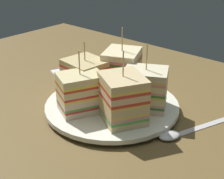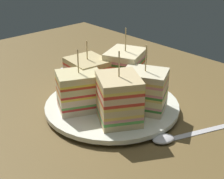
{
  "view_description": "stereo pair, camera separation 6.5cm",
  "coord_description": "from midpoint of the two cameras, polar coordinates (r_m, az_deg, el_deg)",
  "views": [
    {
      "loc": [
        -38.64,
        44.16,
        32.57
      ],
      "look_at": [
        0.0,
        0.0,
        4.6
      ],
      "focal_mm": 53.54,
      "sensor_mm": 36.0,
      "label": 1
    },
    {
      "loc": [
        -43.28,
        39.62,
        32.57
      ],
      "look_at": [
        0.0,
        0.0,
        4.6
      ],
      "focal_mm": 53.54,
      "sensor_mm": 36.0,
      "label": 2
    }
  ],
  "objects": [
    {
      "name": "sandwich_wedge_2",
      "position": [
        0.63,
        -2.57,
        -0.34
      ],
      "size": [
        8.79,
        9.79,
        11.95
      ],
      "rotation": [
        0.0,
        0.0,
        10.56
      ],
      "color": "beige",
      "rests_on": "plate"
    },
    {
      "name": "napkin",
      "position": [
        0.83,
        -2.22,
        2.58
      ],
      "size": [
        15.67,
        14.26,
        0.5
      ],
      "primitive_type": "cube",
      "rotation": [
        0.0,
        0.0,
        -0.39
      ],
      "color": "white",
      "rests_on": "ground_plane"
    },
    {
      "name": "spoon",
      "position": [
        0.6,
        13.49,
        -7.99
      ],
      "size": [
        7.49,
        15.58,
        1.0
      ],
      "rotation": [
        0.0,
        0.0,
        1.21
      ],
      "color": "silver",
      "rests_on": "ground_plane"
    },
    {
      "name": "plate",
      "position": [
        0.67,
        2.79,
        -2.89
      ],
      "size": [
        26.51,
        26.51,
        1.6
      ],
      "color": "white",
      "rests_on": "ground_plane"
    },
    {
      "name": "sandwich_wedge_4",
      "position": [
        0.63,
        8.45,
        -0.22
      ],
      "size": [
        9.99,
        9.24,
        12.77
      ],
      "rotation": [
        0.0,
        0.0,
        13.07
      ],
      "color": "beige",
      "rests_on": "plate"
    },
    {
      "name": "ground_plane",
      "position": [
        0.67,
        2.76,
        -4.29
      ],
      "size": [
        120.31,
        80.23,
        1.8
      ],
      "primitive_type": "cube",
      "color": "brown"
    },
    {
      "name": "sandwich_wedge_1",
      "position": [
        0.68,
        -1.41,
        2.08
      ],
      "size": [
        8.75,
        7.86,
        11.55
      ],
      "rotation": [
        0.0,
        0.0,
        9.31
      ],
      "color": "beige",
      "rests_on": "plate"
    },
    {
      "name": "chip_pile",
      "position": [
        0.67,
        2.7,
        -0.74
      ],
      "size": [
        6.51,
        6.83,
        3.2
      ],
      "color": "#DDC157",
      "rests_on": "plate"
    },
    {
      "name": "sandwich_wedge_3",
      "position": [
        0.59,
        4.3,
        -1.65
      ],
      "size": [
        10.41,
        10.02,
        13.07
      ],
      "rotation": [
        0.0,
        0.0,
        12.05
      ],
      "color": "beige",
      "rests_on": "plate"
    },
    {
      "name": "sandwich_wedge_0",
      "position": [
        0.7,
        4.89,
        3.05
      ],
      "size": [
        9.53,
        10.12,
        13.66
      ],
      "rotation": [
        0.0,
        0.0,
        8.28
      ],
      "color": "beige",
      "rests_on": "plate"
    }
  ]
}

